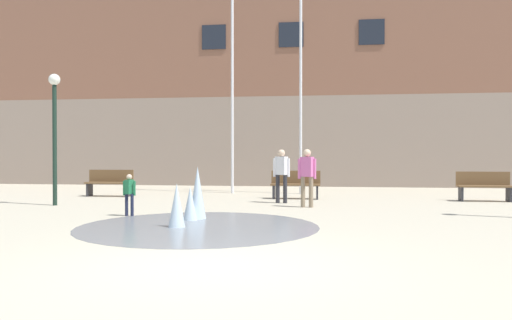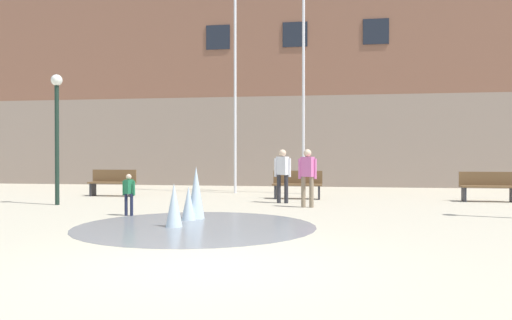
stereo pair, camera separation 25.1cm
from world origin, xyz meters
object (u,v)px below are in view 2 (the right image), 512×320
(park_bench_center, at_px, (113,182))
(park_bench_under_right_flagpole, at_px, (297,184))
(flagpole_left, at_px, (236,70))
(teen_by_trashcan, at_px, (307,173))
(adult_near_bench, at_px, (283,172))
(flagpole_right, at_px, (304,72))
(lamp_post_left_lane, at_px, (57,119))
(child_running, at_px, (129,191))
(park_bench_near_trashcan, at_px, (487,186))

(park_bench_center, relative_size, park_bench_under_right_flagpole, 1.00)
(park_bench_under_right_flagpole, bearing_deg, flagpole_left, 139.46)
(park_bench_center, bearing_deg, teen_by_trashcan, -20.92)
(park_bench_under_right_flagpole, bearing_deg, park_bench_center, 179.25)
(adult_near_bench, height_order, flagpole_left, flagpole_left)
(park_bench_center, xyz_separation_m, flagpole_right, (6.48, 2.01, 3.98))
(park_bench_under_right_flagpole, xyz_separation_m, flagpole_left, (-2.45, 2.09, 4.12))
(flagpole_left, bearing_deg, lamp_post_left_lane, -129.72)
(flagpole_left, relative_size, flagpole_right, 1.03)
(adult_near_bench, relative_size, flagpole_left, 0.18)
(park_bench_under_right_flagpole, xyz_separation_m, flagpole_right, (0.09, 2.09, 3.98))
(park_bench_center, height_order, flagpole_right, flagpole_right)
(park_bench_center, xyz_separation_m, child_running, (2.77, -5.09, 0.10))
(park_bench_center, relative_size, flagpole_right, 0.19)
(flagpole_right, xyz_separation_m, lamp_post_left_lane, (-6.75, -5.06, -2.01))
(child_running, bearing_deg, adult_near_bench, 152.77)
(park_bench_center, relative_size, teen_by_trashcan, 1.01)
(park_bench_near_trashcan, relative_size, flagpole_right, 0.19)
(teen_by_trashcan, xyz_separation_m, flagpole_left, (-2.90, 4.63, 3.67))
(adult_near_bench, xyz_separation_m, child_running, (-3.28, -3.54, -0.35))
(child_running, relative_size, flagpole_right, 0.12)
(park_bench_center, xyz_separation_m, adult_near_bench, (6.05, -1.55, 0.45))
(adult_near_bench, distance_m, flagpole_left, 5.52)
(park_bench_center, distance_m, park_bench_near_trashcan, 12.19)
(flagpole_left, bearing_deg, park_bench_near_trashcan, -14.58)
(park_bench_under_right_flagpole, height_order, adult_near_bench, adult_near_bench)
(flagpole_left, relative_size, lamp_post_left_lane, 2.33)
(flagpole_right, bearing_deg, child_running, -117.63)
(adult_near_bench, height_order, teen_by_trashcan, same)
(park_bench_under_right_flagpole, xyz_separation_m, park_bench_near_trashcan, (5.80, -0.05, 0.00))
(lamp_post_left_lane, bearing_deg, teen_by_trashcan, 3.53)
(teen_by_trashcan, bearing_deg, park_bench_near_trashcan, 50.87)
(park_bench_near_trashcan, distance_m, flagpole_left, 9.47)
(park_bench_near_trashcan, bearing_deg, child_running, -152.27)
(adult_near_bench, distance_m, child_running, 4.84)
(teen_by_trashcan, bearing_deg, adult_near_bench, 152.46)
(park_bench_under_right_flagpole, xyz_separation_m, child_running, (-3.62, -5.01, 0.10))
(teen_by_trashcan, distance_m, flagpole_right, 5.82)
(teen_by_trashcan, height_order, lamp_post_left_lane, lamp_post_left_lane)
(park_bench_near_trashcan, relative_size, child_running, 1.62)
(flagpole_right, distance_m, lamp_post_left_lane, 8.67)
(park_bench_under_right_flagpole, bearing_deg, adult_near_bench, -102.94)
(park_bench_under_right_flagpole, relative_size, lamp_post_left_lane, 0.43)
(adult_near_bench, distance_m, teen_by_trashcan, 1.33)
(park_bench_under_right_flagpole, distance_m, teen_by_trashcan, 2.61)
(park_bench_near_trashcan, bearing_deg, park_bench_under_right_flagpole, 179.47)
(park_bench_near_trashcan, bearing_deg, park_bench_center, 179.36)
(park_bench_under_right_flagpole, distance_m, adult_near_bench, 1.57)
(park_bench_center, distance_m, child_running, 5.80)
(teen_by_trashcan, xyz_separation_m, flagpole_right, (-0.36, 4.63, 3.52))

